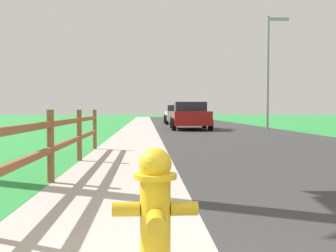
# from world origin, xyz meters

# --- Properties ---
(ground_plane) EXTENTS (120.00, 120.00, 0.00)m
(ground_plane) POSITION_xyz_m (0.00, 25.00, 0.00)
(ground_plane) COLOR green
(road_asphalt) EXTENTS (7.00, 66.00, 0.01)m
(road_asphalt) POSITION_xyz_m (3.50, 27.00, 0.00)
(road_asphalt) COLOR #343434
(road_asphalt) RESTS_ON ground
(curb_concrete) EXTENTS (6.00, 66.00, 0.01)m
(curb_concrete) POSITION_xyz_m (-3.00, 27.00, 0.00)
(curb_concrete) COLOR #B9ADA5
(curb_concrete) RESTS_ON ground
(grass_verge) EXTENTS (5.00, 66.00, 0.00)m
(grass_verge) POSITION_xyz_m (-4.50, 27.00, 0.01)
(grass_verge) COLOR green
(grass_verge) RESTS_ON ground
(fire_hydrant) EXTENTS (0.60, 0.51, 0.84)m
(fire_hydrant) POSITION_xyz_m (-0.50, 1.54, 0.42)
(fire_hydrant) COLOR yellow
(fire_hydrant) RESTS_ON ground
(rail_fence) EXTENTS (0.11, 10.56, 1.11)m
(rail_fence) POSITION_xyz_m (-2.01, 4.88, 0.65)
(rail_fence) COLOR brown
(rail_fence) RESTS_ON ground
(parked_suv_red) EXTENTS (2.28, 4.71, 1.54)m
(parked_suv_red) POSITION_xyz_m (1.94, 21.32, 0.77)
(parked_suv_red) COLOR maroon
(parked_suv_red) RESTS_ON ground
(parked_car_white) EXTENTS (2.03, 4.76, 1.46)m
(parked_car_white) POSITION_xyz_m (1.89, 29.93, 0.75)
(parked_car_white) COLOR white
(parked_car_white) RESTS_ON ground
(street_lamp) EXTENTS (1.17, 0.20, 6.15)m
(street_lamp) POSITION_xyz_m (6.17, 20.20, 3.67)
(street_lamp) COLOR gray
(street_lamp) RESTS_ON ground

